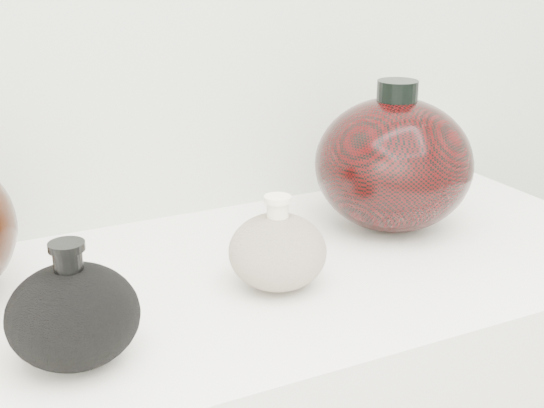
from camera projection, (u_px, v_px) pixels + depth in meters
name	position (u px, v px, depth m)	size (l,w,h in m)	color
black_gourd_vase	(73.00, 315.00, 0.77)	(0.17, 0.17, 0.13)	black
cream_gourd_vase	(278.00, 251.00, 0.94)	(0.15, 0.15, 0.12)	beige
right_round_pot	(393.00, 164.00, 1.12)	(0.30, 0.30, 0.22)	black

